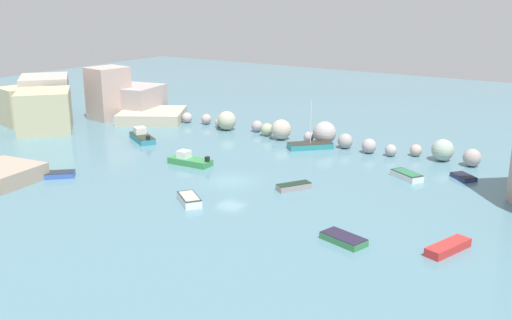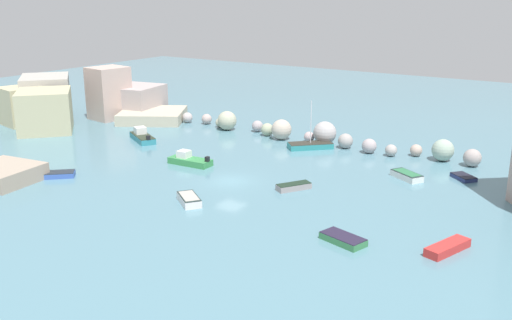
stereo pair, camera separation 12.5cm
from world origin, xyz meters
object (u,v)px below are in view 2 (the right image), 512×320
Objects in this scene: moored_boat_8 at (56,174)px; moored_boat_9 at (189,160)px; moored_boat_6 at (343,239)px; stone_dock at (3,174)px; moored_boat_2 at (142,137)px; moored_boat_4 at (294,186)px; moored_boat_0 at (310,145)px; moored_boat_1 at (407,175)px; moored_boat_3 at (464,177)px; moored_boat_5 at (189,199)px; moored_boat_7 at (448,247)px.

moored_boat_9 is at bearing -170.73° from moored_boat_8.
stone_dock is at bearing -155.57° from moored_boat_6.
stone_dock reaches higher than moored_boat_9.
moored_boat_2 reaches higher than moored_boat_4.
moored_boat_1 is at bearing 114.67° from moored_boat_0.
moored_boat_9 reaches higher than moored_boat_6.
stone_dock reaches higher than moored_boat_3.
moored_boat_0 is 1.53× the size of moored_boat_6.
stone_dock is 33.15m from moored_boat_6.
moored_boat_9 is at bearing 165.57° from moored_boat_5.
moored_boat_1 is (13.07, -4.96, -0.01)m from moored_boat_0.
moored_boat_3 is 0.82× the size of moored_boat_5.
moored_boat_0 reaches higher than moored_boat_5.
moored_boat_4 reaches higher than moored_boat_8.
moored_boat_0 reaches higher than moored_boat_2.
moored_boat_3 is at bearing 29.20° from moored_boat_7.
moored_boat_2 is 1.58× the size of moored_boat_5.
moored_boat_1 is 1.28× the size of moored_boat_3.
stone_dock reaches higher than moored_boat_2.
moored_boat_0 reaches higher than moored_boat_3.
moored_boat_8 is at bearing 71.89° from moored_boat_3.
moored_boat_1 is 16.92m from moored_boat_6.
moored_boat_6 is (1.14, -16.88, -0.08)m from moored_boat_1.
moored_boat_1 is 0.75× the size of moored_boat_9.
moored_boat_8 is (3.13, -15.15, -0.23)m from moored_boat_2.
moored_boat_7 is at bearing 163.77° from moored_boat_9.
moored_boat_7 is at bearing 36.75° from moored_boat_6.
stone_dock is 32.49m from moored_boat_0.
moored_boat_0 is 1.34× the size of moored_boat_7.
moored_boat_7 is (6.72, 2.53, 0.04)m from moored_boat_6.
moored_boat_1 is 21.95m from moored_boat_9.
moored_boat_3 is 16.77m from moored_boat_4.
stone_dock reaches higher than moored_boat_8.
moored_boat_7 is 29.26m from moored_boat_9.
moored_boat_6 is at bearing 77.99° from moored_boat_4.
moored_boat_7 is (21.10, 2.30, -0.05)m from moored_boat_5.
moored_boat_0 reaches higher than stone_dock.
moored_boat_3 is at bearing -160.35° from moored_boat_9.
moored_boat_3 is 0.84× the size of moored_boat_4.
moored_boat_8 is (-33.29, -20.86, 0.06)m from moored_boat_3.
moored_boat_1 is 5.44m from moored_boat_3.
moored_boat_1 is 16.36m from moored_boat_7.
moored_boat_1 is (31.66, 21.68, -0.43)m from stone_dock.
moored_boat_3 is 0.78× the size of moored_boat_8.
moored_boat_5 is 0.81× the size of moored_boat_7.
moored_boat_6 is at bearing 119.84° from moored_boat_3.
moored_boat_8 is (2.98, 3.69, -0.51)m from stone_dock.
moored_boat_3 is 17.52m from moored_boat_7.
moored_boat_0 is at bearing 126.01° from moored_boat_5.
stone_dock is 1.47× the size of moored_boat_7.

